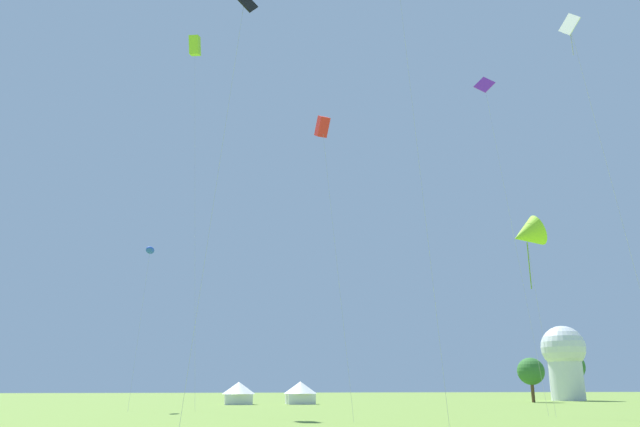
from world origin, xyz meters
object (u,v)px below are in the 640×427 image
Objects in this scene: kite_white_diamond at (573,39)px; observatory_dome at (564,358)px; kite_red_box at (322,128)px; kite_black_diamond at (244,6)px; kite_lime_delta at (526,235)px; festival_tent_center at (300,392)px; kite_purple_diamond at (486,94)px; kite_blue_parafoil at (150,251)px; kite_lime_box at (195,46)px; festival_tent_right at (239,392)px; tree_distant_right at (570,367)px; tree_distant_left at (531,371)px.

observatory_dome is (32.79, 56.55, -15.22)m from kite_white_diamond.
kite_red_box is 10.54m from kite_black_diamond.
festival_tent_center is at bearing 110.14° from kite_lime_delta.
kite_purple_diamond is 33.57m from kite_blue_parafoil.
kite_red_box is at bearing -164.75° from kite_purple_diamond.
kite_purple_diamond reaches higher than festival_tent_center.
festival_tent_right is at bearing 68.00° from kite_lime_box.
festival_tent_right is 0.36× the size of observatory_dome.
kite_red_box is 2.90× the size of tree_distant_right.
kite_purple_diamond is (14.76, 4.02, 6.00)m from kite_red_box.
kite_purple_diamond is 7.02× the size of festival_tent_right.
tree_distant_left is at bearing 58.53° from kite_purple_diamond.
kite_purple_diamond is 0.73× the size of kite_lime_box.
kite_red_box is 0.55× the size of kite_lime_box.
observatory_dome is 1.53× the size of tree_distant_right.
kite_purple_diamond reaches higher than kite_blue_parafoil.
tree_distant_left is (31.38, 2.43, 2.49)m from festival_tent_center.
kite_blue_parafoil reaches higher than tree_distant_right.
tree_distant_right is at bearing 59.26° from kite_white_diamond.
tree_distant_left is at bearing 61.51° from kite_lime_delta.
kite_white_diamond is 51.22m from festival_tent_center.
kite_white_diamond is at bearing -71.25° from festival_tent_right.
kite_blue_parafoil is 52.81m from tree_distant_left.
festival_tent_center is (16.99, 16.01, -12.95)m from kite_blue_parafoil.
kite_black_diamond is at bearing -103.33° from festival_tent_center.
kite_purple_diamond is 1.88× the size of kite_lime_delta.
kite_blue_parafoil reaches higher than kite_lime_delta.
observatory_dome is (48.56, 10.08, 4.61)m from festival_tent_right.
festival_tent_center is (10.21, 43.09, -21.92)m from kite_black_diamond.
kite_purple_diamond is 41.00m from festival_tent_center.
kite_black_diamond reaches higher than kite_white_diamond.
kite_lime_delta is at bearing -124.06° from observatory_dome.
observatory_dome is at bearing 25.86° from kite_lime_box.
kite_lime_box is at bearing 149.36° from kite_purple_diamond.
kite_purple_diamond reaches higher than kite_red_box.
kite_white_diamond reaches higher than festival_tent_center.
kite_blue_parafoil is 0.60× the size of kite_black_diamond.
observatory_dome is (55.32, 26.81, -30.14)m from kite_lime_box.
kite_purple_diamond is at bearing -126.43° from observatory_dome.
kite_lime_box reaches higher than kite_lime_delta.
tree_distant_right is at bearing 44.83° from kite_red_box.
kite_blue_parafoil is (-27.67, 15.37, -11.17)m from kite_purple_diamond.
kite_lime_box is 2.52× the size of kite_blue_parafoil.
kite_lime_box is at bearing -130.00° from festival_tent_center.
tree_distant_right is at bearing 37.46° from tree_distant_left.
kite_purple_diamond reaches higher than kite_lime_delta.
observatory_dome is at bearing -144.03° from tree_distant_right.
kite_lime_delta is (1.44, -1.67, -12.44)m from kite_purple_diamond.
tree_distant_right is (30.65, 44.21, -8.26)m from kite_lime_delta.
kite_white_diamond is 69.02m from tree_distant_right.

